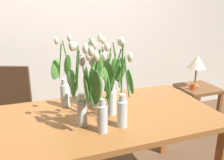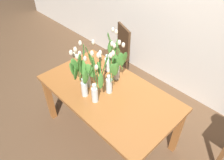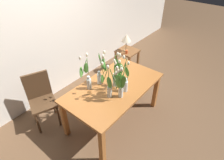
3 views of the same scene
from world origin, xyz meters
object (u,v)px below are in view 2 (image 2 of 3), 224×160
tulip_vase_4 (117,65)px  dining_chair (118,51)px  dining_table (108,97)px  tulip_vase_2 (94,83)px  tulip_vase_1 (108,76)px  tulip_vase_0 (109,58)px  tulip_vase_5 (86,71)px  tulip_vase_3 (80,78)px

tulip_vase_4 → dining_chair: bearing=134.4°
tulip_vase_4 → dining_chair: (-0.70, 0.72, -0.45)m
dining_table → tulip_vase_2: 0.37m
tulip_vase_1 → tulip_vase_4: size_ratio=0.99×
tulip_vase_1 → dining_chair: (-0.78, 0.93, -0.45)m
tulip_vase_1 → dining_chair: 1.30m
tulip_vase_0 → tulip_vase_5: 0.41m
tulip_vase_0 → dining_chair: 0.89m
tulip_vase_1 → tulip_vase_5: (-0.25, -0.10, -0.01)m
dining_chair → tulip_vase_0: bearing=-52.9°
tulip_vase_2 → tulip_vase_3: tulip_vase_2 is taller
dining_table → tulip_vase_5: (-0.23, -0.11, 0.32)m
dining_table → dining_chair: bearing=129.6°
tulip_vase_0 → dining_chair: size_ratio=0.60×
tulip_vase_5 → tulip_vase_0: bearing=97.8°
tulip_vase_0 → tulip_vase_5: size_ratio=0.98×
dining_table → tulip_vase_1: size_ratio=2.82×
dining_table → tulip_vase_1: tulip_vase_1 is taller
tulip_vase_0 → dining_chair: (-0.48, 0.63, -0.40)m
dining_table → dining_chair: size_ratio=1.72×
tulip_vase_1 → tulip_vase_4: tulip_vase_4 is taller
tulip_vase_1 → tulip_vase_4: (-0.08, 0.22, 0.00)m
tulip_vase_1 → tulip_vase_5: tulip_vase_5 is taller
tulip_vase_3 → dining_chair: 1.38m
dining_table → tulip_vase_5: bearing=-153.1°
tulip_vase_3 → tulip_vase_5: 0.14m
tulip_vase_3 → tulip_vase_1: bearing=50.5°
tulip_vase_3 → tulip_vase_0: bearing=102.3°
dining_chair → tulip_vase_2: bearing=-55.6°
tulip_vase_1 → tulip_vase_2: (-0.02, -0.17, -0.01)m
tulip_vase_2 → tulip_vase_5: bearing=162.0°
dining_table → tulip_vase_2: tulip_vase_2 is taller
tulip_vase_0 → tulip_vase_1: bearing=-44.9°
dining_table → tulip_vase_4: 0.39m
tulip_vase_0 → tulip_vase_4: 0.25m
dining_table → tulip_vase_0: size_ratio=2.85×
tulip_vase_0 → tulip_vase_5: bearing=-82.2°
tulip_vase_2 → dining_chair: tulip_vase_2 is taller
tulip_vase_0 → tulip_vase_2: size_ratio=0.96×
tulip_vase_4 → tulip_vase_5: bearing=-118.3°
dining_table → tulip_vase_1: bearing=-34.7°
tulip_vase_3 → dining_chair: size_ratio=0.61×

